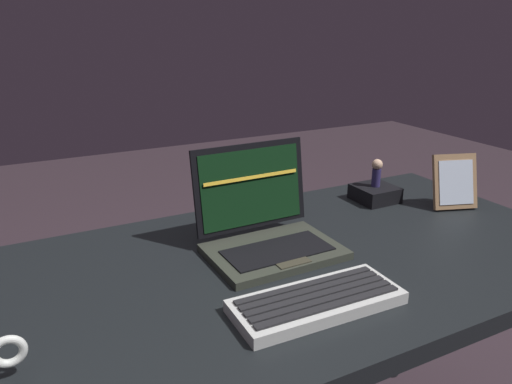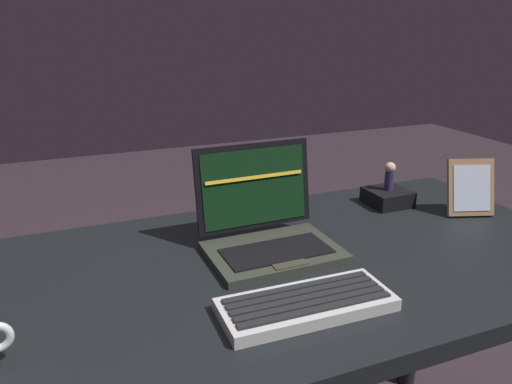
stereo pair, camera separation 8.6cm
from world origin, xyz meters
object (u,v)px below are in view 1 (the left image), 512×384
at_px(figurine, 377,171).
at_px(photo_frame, 455,182).
at_px(laptop_front, 267,230).
at_px(external_keyboard, 317,301).
at_px(figurine_stand, 375,193).

bearing_deg(figurine, photo_frame, -42.58).
distance_m(laptop_front, photo_frame, 0.58).
distance_m(external_keyboard, photo_frame, 0.66).
height_order(photo_frame, figurine, photo_frame).
bearing_deg(figurine_stand, external_keyboard, -139.76).
bearing_deg(figurine, figurine_stand, 180.00).
distance_m(laptop_front, figurine, 0.45).
relative_size(photo_frame, figurine, 1.87).
xyz_separation_m(laptop_front, figurine, (0.42, 0.14, 0.04)).
relative_size(figurine_stand, figurine, 1.39).
relative_size(external_keyboard, photo_frame, 2.12).
xyz_separation_m(laptop_front, figurine_stand, (0.42, 0.14, -0.03)).
distance_m(photo_frame, figurine_stand, 0.21).
bearing_deg(figurine, laptop_front, -162.17).
distance_m(external_keyboard, figurine_stand, 0.60).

